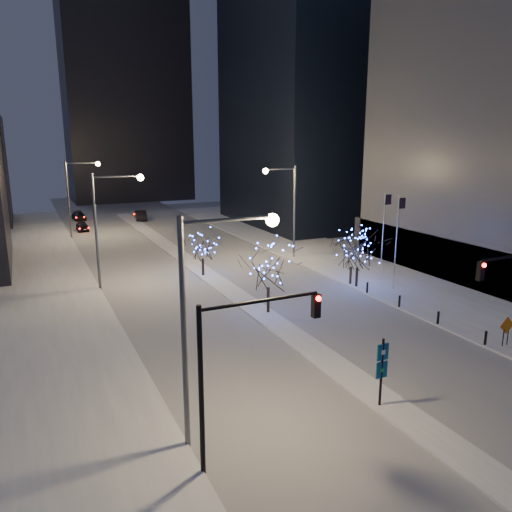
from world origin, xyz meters
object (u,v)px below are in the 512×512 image
car_mid (140,215)px  holiday_tree_plaza_far (352,249)px  street_lamp_w_near (208,299)px  traffic_signal_west (239,355)px  street_lamp_east (287,200)px  street_lamp_w_mid (108,215)px  construction_sign (507,328)px  holiday_tree_median_near (268,266)px  street_lamp_w_far (76,188)px  wayfinding_sign (382,366)px  holiday_tree_plaza_near (358,250)px  car_near (82,226)px  car_far (79,216)px  holiday_tree_median_far (202,245)px

car_mid → holiday_tree_plaza_far: size_ratio=0.94×
street_lamp_w_near → traffic_signal_west: (0.50, -2.00, -1.74)m
street_lamp_w_near → traffic_signal_west: size_ratio=1.43×
street_lamp_east → street_lamp_w_near: bearing=-124.2°
street_lamp_w_near → street_lamp_w_mid: bearing=90.0°
street_lamp_east → car_mid: size_ratio=2.08×
traffic_signal_west → construction_sign: 20.24m
holiday_tree_median_near → holiday_tree_plaza_far: size_ratio=1.08×
street_lamp_w_far → street_lamp_east: size_ratio=1.00×
holiday_tree_plaza_far → wayfinding_sign: size_ratio=1.41×
holiday_tree_plaza_near → holiday_tree_plaza_far: bearing=90.0°
car_near → construction_sign: construction_sign is taller
holiday_tree_plaza_near → construction_sign: (0.72, -14.53, -2.12)m
street_lamp_w_mid → car_far: street_lamp_w_mid is taller
construction_sign → car_near: bearing=111.1°
street_lamp_w_near → holiday_tree_median_near: (9.44, 13.28, -2.81)m
street_lamp_east → car_near: (-18.13, 26.98, -5.81)m
street_lamp_w_mid → car_far: (1.52, 40.36, -5.86)m
traffic_signal_west → car_near: traffic_signal_west is taller
traffic_signal_west → wayfinding_sign: bearing=7.2°
construction_sign → wayfinding_sign: bearing=-167.2°
street_lamp_w_near → holiday_tree_plaza_near: bearing=39.3°
holiday_tree_median_near → wayfinding_sign: bearing=-94.2°
car_far → holiday_tree_plaza_near: size_ratio=0.78×
street_lamp_w_near → car_mid: (10.44, 60.98, -5.71)m
holiday_tree_median_near → street_lamp_w_mid: bearing=128.8°
car_far → wayfinding_sign: (6.88, -66.36, 1.58)m
car_mid → construction_sign: 60.38m
street_lamp_w_mid → traffic_signal_west: 27.06m
wayfinding_sign → holiday_tree_plaza_far: bearing=57.4°
street_lamp_w_far → car_mid: street_lamp_w_far is taller
car_near → street_lamp_w_mid: bearing=-92.2°
holiday_tree_median_far → wayfinding_sign: holiday_tree_median_far is taller
holiday_tree_median_near → holiday_tree_plaza_near: bearing=14.8°
holiday_tree_median_far → holiday_tree_plaza_far: holiday_tree_plaza_far is taller
street_lamp_w_far → holiday_tree_median_far: 26.50m
holiday_tree_plaza_near → street_lamp_w_far: bearing=119.7°
car_far → holiday_tree_median_far: 40.91m
holiday_tree_median_near → car_near: bearing=101.6°
street_lamp_w_near → holiday_tree_median_near: street_lamp_w_near is taller
street_lamp_w_mid → holiday_tree_plaza_far: 21.33m
street_lamp_east → car_near: 33.02m
wayfinding_sign → construction_sign: wayfinding_sign is taller
street_lamp_w_far → construction_sign: 52.88m
traffic_signal_west → car_far: size_ratio=1.59×
holiday_tree_plaza_near → wayfinding_sign: 20.23m
street_lamp_w_mid → street_lamp_east: (19.02, 3.00, -0.05)m
street_lamp_w_far → street_lamp_w_mid: bearing=-90.0°
street_lamp_w_far → car_mid: (10.44, 10.98, -5.71)m
street_lamp_w_near → wayfinding_sign: 9.48m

